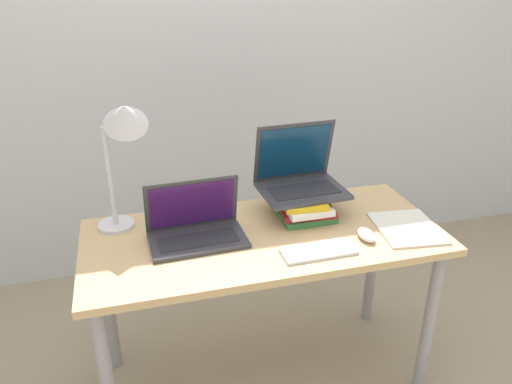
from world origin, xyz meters
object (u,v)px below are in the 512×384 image
wireless_keyboard (318,251)px  desk_lamp (123,130)px  laptop_on_books (299,177)px  book_stack (303,206)px  notepad (407,228)px  laptop_left (196,228)px  mouse (367,235)px

wireless_keyboard → desk_lamp: desk_lamp is taller
laptop_on_books → desk_lamp: bearing=178.9°
book_stack → notepad: book_stack is taller
laptop_on_books → desk_lamp: size_ratio=0.64×
wireless_keyboard → book_stack: bearing=81.2°
notepad → wireless_keyboard: bearing=-169.9°
laptop_left → notepad: 0.82m
laptop_left → laptop_on_books: size_ratio=1.04×
book_stack → desk_lamp: desk_lamp is taller
book_stack → laptop_left: bearing=-171.4°
wireless_keyboard → laptop_left: bearing=152.1°
laptop_left → desk_lamp: (-0.22, 0.14, 0.35)m
book_stack → desk_lamp: (-0.67, 0.07, 0.35)m
mouse → desk_lamp: (-0.84, 0.31, 0.38)m
laptop_left → desk_lamp: size_ratio=0.67×
mouse → notepad: size_ratio=0.34×
laptop_left → wireless_keyboard: bearing=-27.9°
desk_lamp → laptop_on_books: bearing=-1.1°
laptop_left → mouse: laptop_left is taller
laptop_on_books → mouse: (0.16, -0.30, -0.13)m
laptop_on_books → mouse: laptop_on_books is taller
book_stack → wireless_keyboard: size_ratio=0.96×
wireless_keyboard → notepad: wireless_keyboard is taller
wireless_keyboard → desk_lamp: size_ratio=0.50×
mouse → book_stack: bearing=124.6°
laptop_on_books → notepad: size_ratio=1.14×
mouse → laptop_left: bearing=164.4°
notepad → laptop_on_books: bearing=142.5°
laptop_on_books → wireless_keyboard: bearing=-97.5°
laptop_left → book_stack: size_ratio=1.39×
laptop_left → book_stack: 0.45m
book_stack → laptop_on_books: laptop_on_books is taller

